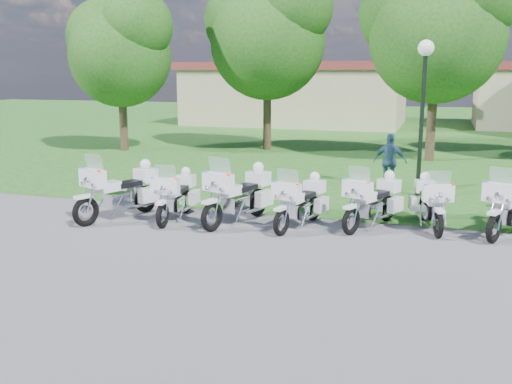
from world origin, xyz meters
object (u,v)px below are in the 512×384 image
(motorcycle_0, at_px, (121,190))
(motorcycle_6, at_px, (512,205))
(bystander_c, at_px, (390,162))
(motorcycle_1, at_px, (177,195))
(motorcycle_3, at_px, (301,201))
(motorcycle_5, at_px, (430,202))
(lamp_post, at_px, (424,80))
(motorcycle_4, at_px, (373,200))
(motorcycle_2, at_px, (240,194))

(motorcycle_0, relative_size, motorcycle_6, 1.08)
(motorcycle_0, bearing_deg, bystander_c, -115.21)
(bystander_c, bearing_deg, motorcycle_1, 53.86)
(motorcycle_3, relative_size, motorcycle_5, 1.01)
(motorcycle_0, distance_m, motorcycle_3, 4.35)
(motorcycle_3, bearing_deg, bystander_c, -92.60)
(motorcycle_3, height_order, lamp_post, lamp_post)
(motorcycle_3, height_order, bystander_c, bystander_c)
(motorcycle_6, bearing_deg, motorcycle_4, 30.94)
(motorcycle_2, xyz_separation_m, motorcycle_4, (3.03, 0.59, -0.06))
(lamp_post, height_order, bystander_c, lamp_post)
(motorcycle_0, xyz_separation_m, motorcycle_2, (2.85, 0.50, -0.01))
(motorcycle_3, bearing_deg, motorcycle_2, 16.70)
(lamp_post, relative_size, bystander_c, 2.58)
(motorcycle_2, distance_m, motorcycle_3, 1.47)
(motorcycle_2, bearing_deg, motorcycle_1, 24.15)
(motorcycle_4, height_order, lamp_post, lamp_post)
(motorcycle_3, bearing_deg, motorcycle_1, 18.89)
(motorcycle_5, bearing_deg, motorcycle_6, 165.60)
(motorcycle_4, relative_size, motorcycle_5, 0.99)
(motorcycle_1, xyz_separation_m, lamp_post, (5.38, 4.49, 2.66))
(motorcycle_3, relative_size, motorcycle_6, 0.97)
(motorcycle_3, xyz_separation_m, bystander_c, (1.51, 4.96, 0.24))
(motorcycle_0, bearing_deg, motorcycle_3, -151.32)
(motorcycle_0, relative_size, motorcycle_3, 1.11)
(motorcycle_1, bearing_deg, motorcycle_3, -179.87)
(motorcycle_4, relative_size, lamp_post, 0.48)
(motorcycle_2, bearing_deg, motorcycle_6, -153.77)
(motorcycle_2, bearing_deg, lamp_post, -114.19)
(motorcycle_3, bearing_deg, motorcycle_6, -154.93)
(lamp_post, xyz_separation_m, bystander_c, (-0.87, 0.71, -2.42))
(motorcycle_6, height_order, lamp_post, lamp_post)
(motorcycle_4, distance_m, motorcycle_6, 2.94)
(motorcycle_3, distance_m, motorcycle_5, 2.92)
(lamp_post, bearing_deg, motorcycle_1, -140.16)
(motorcycle_5, relative_size, motorcycle_6, 0.96)
(motorcycle_1, distance_m, motorcycle_6, 7.57)
(motorcycle_2, height_order, lamp_post, lamp_post)
(motorcycle_1, bearing_deg, motorcycle_6, -176.15)
(motorcycle_2, relative_size, motorcycle_5, 1.13)
(motorcycle_6, bearing_deg, motorcycle_1, 32.87)
(motorcycle_4, bearing_deg, motorcycle_0, 34.05)
(motorcycle_5, height_order, bystander_c, bystander_c)
(motorcycle_5, bearing_deg, motorcycle_0, -2.45)
(motorcycle_2, height_order, motorcycle_4, motorcycle_2)
(lamp_post, bearing_deg, motorcycle_4, -102.35)
(motorcycle_6, distance_m, lamp_post, 4.78)
(motorcycle_4, bearing_deg, motorcycle_1, 33.14)
(motorcycle_2, relative_size, motorcycle_3, 1.12)
(motorcycle_0, xyz_separation_m, bystander_c, (5.83, 5.52, 0.15))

